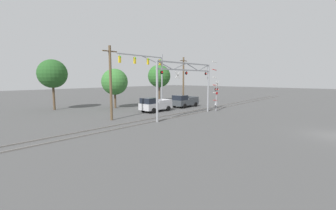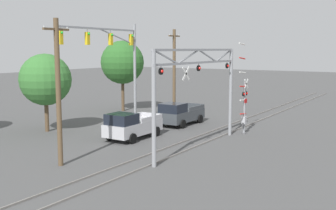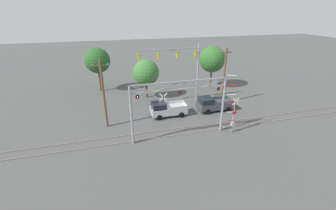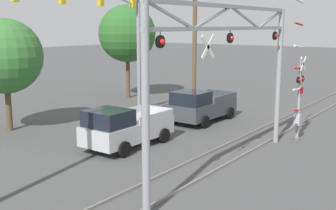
% 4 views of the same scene
% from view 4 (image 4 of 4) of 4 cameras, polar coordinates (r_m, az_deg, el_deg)
% --- Properties ---
extents(rail_track_near, '(80.00, 0.08, 0.10)m').
position_cam_4_polar(rail_track_near, '(17.38, 7.11, -8.43)').
color(rail_track_near, gray).
rests_on(rail_track_near, ground_plane).
extents(rail_track_far, '(80.00, 0.08, 0.10)m').
position_cam_4_polar(rail_track_far, '(18.07, 3.09, -7.60)').
color(rail_track_far, gray).
rests_on(rail_track_far, ground_plane).
extents(crossing_gantry, '(10.47, 0.28, 6.49)m').
position_cam_4_polar(crossing_gantry, '(16.34, 8.31, 5.73)').
color(crossing_gantry, gray).
rests_on(crossing_gantry, ground_plane).
extents(crossing_signal_mast, '(1.73, 0.35, 6.95)m').
position_cam_4_polar(crossing_signal_mast, '(21.91, 17.29, 1.23)').
color(crossing_signal_mast, gray).
rests_on(crossing_signal_mast, ground_plane).
extents(traffic_signal_span, '(9.25, 0.39, 8.64)m').
position_cam_4_polar(traffic_signal_span, '(24.84, -7.50, 11.25)').
color(traffic_signal_span, gray).
rests_on(traffic_signal_span, ground_plane).
extents(pickup_truck_lead, '(4.74, 2.28, 1.99)m').
position_cam_4_polar(pickup_truck_lead, '(20.08, -5.86, -3.05)').
color(pickup_truck_lead, '#B7B7BC').
rests_on(pickup_truck_lead, ground_plane).
extents(pickup_truck_following, '(4.87, 2.28, 1.99)m').
position_cam_4_polar(pickup_truck_following, '(25.30, 4.50, -0.15)').
color(pickup_truck_following, '#3D4247').
rests_on(pickup_truck_following, ground_plane).
extents(utility_pole_right, '(1.80, 0.28, 8.24)m').
position_cam_4_polar(utility_pole_right, '(27.99, 3.61, 7.73)').
color(utility_pole_right, brown).
rests_on(utility_pole_right, ground_plane).
extents(background_tree_beyond_span, '(4.04, 4.04, 6.13)m').
position_cam_4_polar(background_tree_beyond_span, '(24.35, -21.21, 6.17)').
color(background_tree_beyond_span, brown).
rests_on(background_tree_beyond_span, ground_plane).
extents(background_tree_far_left_verge, '(4.49, 4.49, 7.34)m').
position_cam_4_polar(background_tree_far_left_verge, '(33.59, -5.54, 9.59)').
color(background_tree_far_left_verge, brown).
rests_on(background_tree_far_left_verge, ground_plane).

